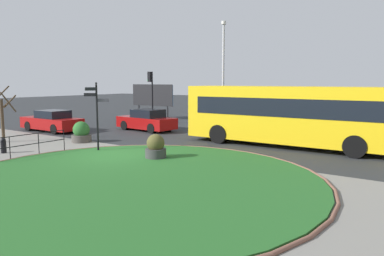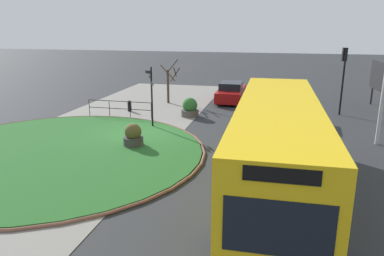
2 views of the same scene
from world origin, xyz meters
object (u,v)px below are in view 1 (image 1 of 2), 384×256
(planter_near_signpost, at_px, (81,133))
(bus_yellow, at_px, (288,114))
(car_near_lane, at_px, (147,121))
(street_tree_bare, at_px, (3,114))
(traffic_light_near, at_px, (151,86))
(planter_kerbside, at_px, (156,148))
(signpost_directional, at_px, (97,112))
(lamppost_tall, at_px, (223,71))
(car_far_lane, at_px, (52,121))
(billboard_left, at_px, (153,96))
(bollard_foreground, at_px, (3,146))

(planter_near_signpost, bearing_deg, bus_yellow, 27.86)
(car_near_lane, bearing_deg, planter_near_signpost, 98.14)
(car_near_lane, height_order, street_tree_bare, street_tree_bare)
(bus_yellow, bearing_deg, traffic_light_near, 162.55)
(car_near_lane, distance_m, street_tree_bare, 8.61)
(planter_near_signpost, distance_m, planter_kerbside, 6.31)
(signpost_directional, relative_size, lamppost_tall, 0.44)
(car_near_lane, xyz_separation_m, traffic_light_near, (-2.35, 3.16, 2.27))
(lamppost_tall, bearing_deg, planter_kerbside, -74.72)
(car_far_lane, xyz_separation_m, planter_near_signpost, (5.24, -1.80, -0.14))
(car_near_lane, bearing_deg, street_tree_bare, 72.87)
(bus_yellow, height_order, billboard_left, bus_yellow)
(planter_kerbside, relative_size, street_tree_bare, 0.36)
(bollard_foreground, xyz_separation_m, street_tree_bare, (-3.10, 1.74, 1.14))
(car_near_lane, xyz_separation_m, planter_kerbside, (6.53, -6.77, -0.17))
(planter_near_signpost, relative_size, street_tree_bare, 0.37)
(billboard_left, bearing_deg, planter_kerbside, -52.35)
(billboard_left, height_order, street_tree_bare, street_tree_bare)
(bus_yellow, distance_m, street_tree_bare, 15.11)
(signpost_directional, xyz_separation_m, lamppost_tall, (0.39, 10.99, 2.09))
(billboard_left, bearing_deg, car_near_lane, -55.95)
(car_far_lane, height_order, traffic_light_near, traffic_light_near)
(billboard_left, xyz_separation_m, planter_kerbside, (11.02, -12.62, -1.54))
(signpost_directional, height_order, bus_yellow, signpost_directional)
(planter_kerbside, bearing_deg, car_far_lane, 165.64)
(planter_kerbside, bearing_deg, billboard_left, 131.11)
(billboard_left, bearing_deg, signpost_directional, -62.60)
(bus_yellow, height_order, traffic_light_near, traffic_light_near)
(bus_yellow, xyz_separation_m, planter_kerbside, (-3.43, -6.22, -1.14))
(street_tree_bare, bearing_deg, traffic_light_near, 85.54)
(bus_yellow, relative_size, car_far_lane, 2.30)
(bollard_foreground, relative_size, planter_near_signpost, 0.63)
(car_far_lane, relative_size, billboard_left, 1.08)
(planter_near_signpost, bearing_deg, car_near_lane, 93.24)
(car_near_lane, xyz_separation_m, lamppost_tall, (3.59, 3.97, 3.31))
(traffic_light_near, bearing_deg, lamppost_tall, -179.36)
(car_far_lane, bearing_deg, planter_near_signpost, 160.89)
(bus_yellow, distance_m, traffic_light_near, 12.92)
(traffic_light_near, relative_size, planter_near_signpost, 3.52)
(planter_near_signpost, bearing_deg, bollard_foreground, -96.07)
(car_far_lane, relative_size, planter_kerbside, 4.19)
(bollard_foreground, distance_m, planter_kerbside, 7.25)
(billboard_left, distance_m, planter_kerbside, 16.83)
(planter_near_signpost, bearing_deg, planter_kerbside, -10.30)
(bus_yellow, distance_m, car_near_lane, 10.02)
(traffic_light_near, height_order, street_tree_bare, traffic_light_near)
(billboard_left, relative_size, street_tree_bare, 1.39)
(bus_yellow, distance_m, billboard_left, 15.81)
(car_near_lane, bearing_deg, car_far_lane, 42.88)
(car_far_lane, distance_m, street_tree_bare, 4.53)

